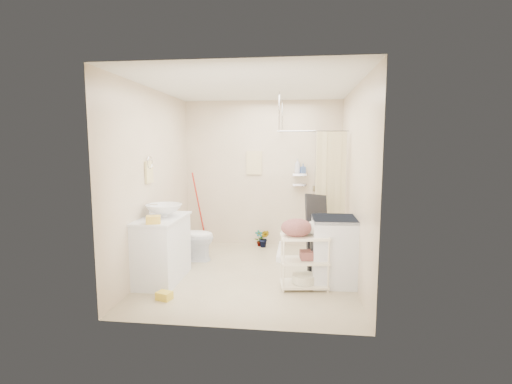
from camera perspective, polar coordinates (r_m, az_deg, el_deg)
floor at (r=5.40m, az=-0.73°, el=-12.42°), size 3.20×3.20×0.00m
ceiling at (r=5.15m, az=-0.78°, el=16.00°), size 2.80×3.20×0.04m
wall_back at (r=6.70m, az=1.00°, el=2.81°), size 2.80×0.04×2.60m
wall_front at (r=3.54m, az=-4.07°, el=-1.15°), size 2.80×0.04×2.60m
wall_left at (r=5.47m, az=-15.46°, el=1.56°), size 0.04×3.20×2.60m
wall_right at (r=5.13m, az=14.97°, el=1.21°), size 0.04×3.20×2.60m
vanity at (r=5.18m, az=-14.29°, el=-8.48°), size 0.56×0.99×0.87m
sink at (r=5.11m, az=-13.98°, el=-2.77°), size 0.55×0.55×0.17m
counter_basket at (r=4.70m, az=-15.51°, el=-4.12°), size 0.21×0.18×0.10m
floor_basket at (r=4.67m, az=-13.93°, el=-15.01°), size 0.29×0.25×0.13m
toilet at (r=5.99m, az=-10.08°, el=-6.79°), size 0.75×0.45×0.75m
mop at (r=6.88m, az=-9.09°, el=-2.53°), size 0.14×0.14×1.32m
potted_plant_a at (r=6.74m, az=0.46°, el=-7.12°), size 0.19×0.17×0.29m
potted_plant_b at (r=6.67m, az=1.26°, el=-7.17°), size 0.18×0.15×0.32m
hanging_towel at (r=6.68m, az=-0.29°, el=4.52°), size 0.28×0.03×0.42m
towel_ring at (r=5.26m, az=-16.14°, el=3.18°), size 0.04×0.22×0.34m
tp_holder at (r=5.59m, az=-14.69°, el=-4.32°), size 0.08×0.12×0.14m
shower at (r=6.15m, az=8.41°, el=-0.01°), size 1.10×1.10×2.10m
shampoo_bottle_a at (r=6.58m, az=6.39°, el=4.00°), size 0.13×0.13×0.26m
shampoo_bottle_b at (r=6.56m, az=7.26°, el=3.60°), size 0.10×0.10×0.17m
washing_machine at (r=5.05m, az=12.05°, el=-8.76°), size 0.62×0.64×0.88m
laundry_rack at (r=4.81m, az=7.44°, el=-9.83°), size 0.64×0.42×0.82m
ironing_board at (r=5.18m, az=9.39°, el=-6.54°), size 0.34×0.25×1.18m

